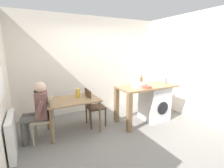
% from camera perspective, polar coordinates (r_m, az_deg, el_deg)
% --- Properties ---
extents(ground_plane, '(5.46, 5.46, 0.00)m').
position_cam_1_polar(ground_plane, '(3.70, 3.30, -17.03)').
color(ground_plane, slate).
extents(wall_back, '(4.60, 0.10, 2.70)m').
position_cam_1_polar(wall_back, '(4.84, -7.15, 6.70)').
color(wall_back, silver).
rests_on(wall_back, ground_plane).
extents(wall_counter_side, '(0.10, 3.80, 2.70)m').
position_cam_1_polar(wall_counter_side, '(4.73, 26.67, 5.38)').
color(wall_counter_side, silver).
rests_on(wall_counter_side, ground_plane).
extents(radiator, '(0.10, 0.80, 0.70)m').
position_cam_1_polar(radiator, '(3.42, -31.55, -14.95)').
color(radiator, white).
rests_on(radiator, ground_plane).
extents(dining_table, '(1.10, 0.76, 0.74)m').
position_cam_1_polar(dining_table, '(3.67, -13.60, -6.64)').
color(dining_table, olive).
rests_on(dining_table, ground_plane).
extents(chair_person_seat, '(0.46, 0.46, 0.90)m').
position_cam_1_polar(chair_person_seat, '(3.53, -21.81, -10.29)').
color(chair_person_seat, gray).
rests_on(chair_person_seat, ground_plane).
extents(chair_opposite, '(0.41, 0.41, 0.90)m').
position_cam_1_polar(chair_opposite, '(3.89, -6.83, -7.40)').
color(chair_opposite, '#4C3323').
rests_on(chair_opposite, ground_plane).
extents(seated_person, '(0.53, 0.53, 1.20)m').
position_cam_1_polar(seated_person, '(3.50, -24.67, -7.92)').
color(seated_person, '#595651').
rests_on(seated_person, ground_plane).
extents(kitchen_counter, '(1.50, 0.68, 0.92)m').
position_cam_1_polar(kitchen_counter, '(4.02, 9.76, -3.06)').
color(kitchen_counter, olive).
rests_on(kitchen_counter, ground_plane).
extents(washing_machine, '(0.60, 0.61, 0.86)m').
position_cam_1_polar(washing_machine, '(4.40, 14.59, -6.43)').
color(washing_machine, white).
rests_on(washing_machine, ground_plane).
extents(sink_basin, '(0.38, 0.38, 0.09)m').
position_cam_1_polar(sink_basin, '(3.94, 9.27, -0.30)').
color(sink_basin, '#9EA0A5').
rests_on(sink_basin, kitchen_counter).
extents(tap, '(0.02, 0.02, 0.28)m').
position_cam_1_polar(tap, '(4.06, 7.81, 1.50)').
color(tap, '#B2B2B7').
rests_on(tap, kitchen_counter).
extents(bottle_tall_green, '(0.06, 0.06, 0.23)m').
position_cam_1_polar(bottle_tall_green, '(4.29, 10.20, 1.49)').
color(bottle_tall_green, brown).
rests_on(bottle_tall_green, kitchen_counter).
extents(mixing_bowl, '(0.22, 0.22, 0.06)m').
position_cam_1_polar(mixing_bowl, '(3.84, 12.10, -0.91)').
color(mixing_bowl, '#D84C38').
rests_on(mixing_bowl, kitchen_counter).
extents(utensil_crock, '(0.11, 0.11, 0.30)m').
position_cam_1_polar(utensil_crock, '(4.55, 18.00, 1.26)').
color(utensil_crock, gray).
rests_on(utensil_crock, kitchen_counter).
extents(vase, '(0.09, 0.09, 0.19)m').
position_cam_1_polar(vase, '(3.74, -11.89, -3.08)').
color(vase, gold).
rests_on(vase, dining_table).
extents(scissors, '(0.15, 0.06, 0.01)m').
position_cam_1_polar(scissors, '(4.00, 12.55, -0.84)').
color(scissors, '#B2B2B7').
rests_on(scissors, kitchen_counter).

